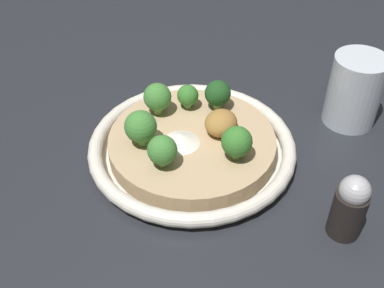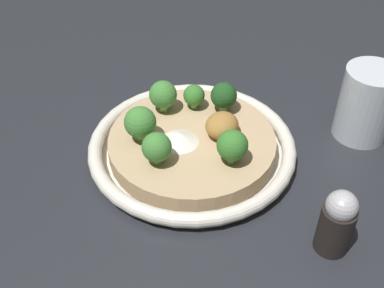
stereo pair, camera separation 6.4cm
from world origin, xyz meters
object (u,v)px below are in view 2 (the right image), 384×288
object	(u,v)px
broccoli_front_right	(224,96)
broccoli_back	(140,123)
risotto_bowl	(192,146)
broccoli_right	(194,96)
pepper_shaker	(337,222)
drinking_glass	(366,104)
broccoli_back_right	(163,95)
broccoli_front_left	(232,146)
broccoli_back_left	(157,148)

from	to	relation	value
broccoli_front_right	broccoli_back	bearing A→B (deg)	151.04
risotto_bowl	broccoli_front_right	distance (m)	0.08
broccoli_right	pepper_shaker	bearing A→B (deg)	-114.31
broccoli_front_right	drinking_glass	bearing A→B (deg)	-62.84
broccoli_back_right	broccoli_right	bearing A→B (deg)	-50.12
risotto_bowl	broccoli_front_left	world-z (taller)	broccoli_front_left
risotto_bowl	pepper_shaker	world-z (taller)	pepper_shaker
risotto_bowl	pepper_shaker	xyz separation A→B (m)	(-0.05, -0.21, 0.03)
broccoli_front_right	broccoli_back_right	world-z (taller)	broccoli_back_right
risotto_bowl	broccoli_back	distance (m)	0.08
broccoli_back_right	drinking_glass	distance (m)	0.28
broccoli_front_right	broccoli_front_left	bearing A→B (deg)	-146.31
broccoli_back_left	broccoli_back_right	distance (m)	0.11
drinking_glass	pepper_shaker	size ratio (longest dim) A/B	1.23
broccoli_back_left	broccoli_front_right	bearing A→B (deg)	-7.75
broccoli_back_right	broccoli_front_left	bearing A→B (deg)	-109.13
broccoli_back_right	broccoli_back_left	bearing A→B (deg)	-150.49
broccoli_back	broccoli_back_left	size ratio (longest dim) A/B	1.13
drinking_glass	broccoli_front_left	bearing A→B (deg)	147.13
broccoli_front_right	broccoli_back_right	xyz separation A→B (m)	(-0.04, 0.07, 0.00)
broccoli_back_left	broccoli_right	bearing A→B (deg)	9.38
broccoli_front_right	drinking_glass	world-z (taller)	drinking_glass
broccoli_front_right	pepper_shaker	world-z (taller)	pepper_shaker
broccoli_right	broccoli_front_right	bearing A→B (deg)	-68.77
broccoli_right	drinking_glass	world-z (taller)	drinking_glass
broccoli_back_left	broccoli_front_left	bearing A→B (deg)	-57.75
broccoli_right	pepper_shaker	world-z (taller)	pepper_shaker
broccoli_back_left	risotto_bowl	bearing A→B (deg)	-9.83
pepper_shaker	broccoli_front_left	bearing A→B (deg)	75.87
broccoli_back_left	pepper_shaker	world-z (taller)	pepper_shaker
pepper_shaker	broccoli_back_left	bearing A→B (deg)	93.17
broccoli_right	broccoli_back_right	world-z (taller)	broccoli_back_right
risotto_bowl	broccoli_back	size ratio (longest dim) A/B	5.55
broccoli_back	broccoli_back_left	distance (m)	0.05
risotto_bowl	broccoli_back_left	xyz separation A→B (m)	(-0.06, 0.01, 0.04)
risotto_bowl	broccoli_back_left	distance (m)	0.08
broccoli_back_right	pepper_shaker	xyz separation A→B (m)	(-0.08, -0.28, -0.01)
broccoli_front_left	broccoli_right	size ratio (longest dim) A/B	1.29
broccoli_front_right	pepper_shaker	bearing A→B (deg)	-121.45
risotto_bowl	pepper_shaker	distance (m)	0.22
broccoli_back	broccoli_back_right	xyz separation A→B (m)	(0.07, 0.01, -0.00)
risotto_bowl	broccoli_back	bearing A→B (deg)	125.45
broccoli_back	broccoli_front_right	world-z (taller)	broccoli_back
risotto_bowl	broccoli_front_right	size ratio (longest dim) A/B	6.29
broccoli_front_left	pepper_shaker	distance (m)	0.15
broccoli_back_left	broccoli_back_right	world-z (taller)	broccoli_back_right
broccoli_back_right	pepper_shaker	size ratio (longest dim) A/B	0.55
broccoli_front_left	broccoli_back_right	distance (m)	0.14
broccoli_front_right	broccoli_right	distance (m)	0.04
broccoli_front_left	broccoli_front_right	distance (m)	0.11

